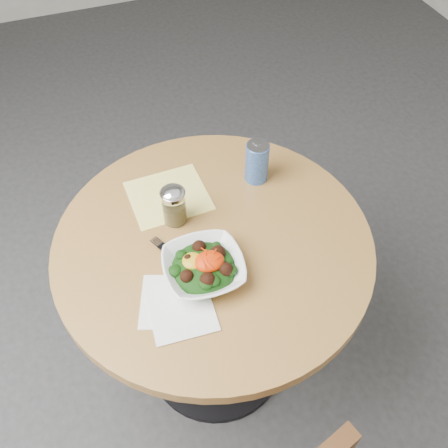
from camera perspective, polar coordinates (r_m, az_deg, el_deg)
ground at (r=2.04m, az=-0.90°, el=-14.91°), size 6.00×6.00×0.00m
table at (r=1.56m, az=-1.15°, el=-6.28°), size 0.90×0.90×0.75m
cloth_napkin at (r=1.51m, az=-6.37°, el=3.22°), size 0.23×0.22×0.00m
paper_napkins at (r=1.28m, az=-5.41°, el=-9.31°), size 0.20×0.22×0.00m
salad_bowl at (r=1.31m, az=-2.33°, el=-4.97°), size 0.22×0.22×0.08m
fork at (r=1.36m, az=-5.85°, el=-3.65°), size 0.10×0.18×0.00m
spice_shaker at (r=1.40m, az=-5.74°, el=2.14°), size 0.07×0.07×0.13m
beverage_can at (r=1.52m, az=3.78°, el=7.09°), size 0.07×0.07×0.14m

